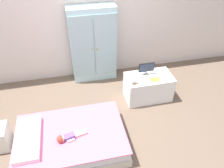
{
  "coord_description": "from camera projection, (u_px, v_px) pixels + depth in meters",
  "views": [
    {
      "loc": [
        -0.26,
        -2.07,
        2.57
      ],
      "look_at": [
        0.28,
        0.36,
        0.59
      ],
      "focal_mm": 34.64,
      "sensor_mm": 36.0,
      "label": 1
    }
  ],
  "objects": [
    {
      "name": "pillow",
      "position": [
        28.0,
        139.0,
        2.74
      ],
      "size": [
        0.31,
        0.7,
        0.07
      ],
      "primitive_type": "cube",
      "color": "white",
      "rests_on": "bed"
    },
    {
      "name": "wardrobe",
      "position": [
        93.0,
        45.0,
        3.88
      ],
      "size": [
        0.81,
        0.31,
        1.4
      ],
      "color": "silver",
      "rests_on": "ground_plane"
    },
    {
      "name": "book_yellow",
      "position": [
        155.0,
        79.0,
        3.49
      ],
      "size": [
        0.16,
        0.11,
        0.01
      ],
      "primitive_type": "cube",
      "color": "gold",
      "rests_on": "tv_stand"
    },
    {
      "name": "back_wall",
      "position": [
        80.0,
        6.0,
        3.59
      ],
      "size": [
        6.4,
        0.05,
        2.7
      ],
      "primitive_type": "cube",
      "color": "silver",
      "rests_on": "ground_plane"
    },
    {
      "name": "ground_plane",
      "position": [
        99.0,
        132.0,
        3.23
      ],
      "size": [
        10.0,
        10.0,
        0.02
      ],
      "primitive_type": "cube",
      "color": "brown"
    },
    {
      "name": "tv_stand",
      "position": [
        148.0,
        87.0,
        3.7
      ],
      "size": [
        0.77,
        0.44,
        0.45
      ],
      "primitive_type": "cube",
      "color": "white",
      "rests_on": "ground_plane"
    },
    {
      "name": "tv_monitor",
      "position": [
        146.0,
        68.0,
        3.53
      ],
      "size": [
        0.26,
        0.1,
        0.22
      ],
      "color": "#99999E",
      "rests_on": "tv_stand"
    },
    {
      "name": "doll",
      "position": [
        66.0,
        137.0,
        2.75
      ],
      "size": [
        0.39,
        0.16,
        0.1
      ],
      "color": "#6B4CB2",
      "rests_on": "bed"
    },
    {
      "name": "rocking_horse_toy",
      "position": [
        135.0,
        81.0,
        3.37
      ],
      "size": [
        0.11,
        0.04,
        0.13
      ],
      "color": "#8E6642",
      "rests_on": "tv_stand"
    },
    {
      "name": "bed",
      "position": [
        71.0,
        140.0,
        2.94
      ],
      "size": [
        1.45,
        0.97,
        0.29
      ],
      "color": "beige",
      "rests_on": "ground_plane"
    }
  ]
}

